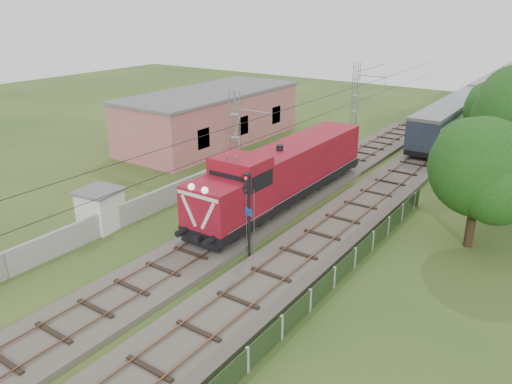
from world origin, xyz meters
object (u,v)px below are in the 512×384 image
Objects in this scene: locomotive at (283,173)px; coach_rake at (509,78)px; signal_post at (248,201)px; relay_hut at (101,209)px.

coach_rake is at bearing 85.14° from locomotive.
signal_post is at bearing -71.51° from locomotive.
locomotive is 59.03m from coach_rake.
locomotive is 8.48m from signal_post.
signal_post is (2.66, -7.97, 1.13)m from locomotive.
relay_hut is at bearing -168.89° from signal_post.
locomotive is 3.61× the size of signal_post.
signal_post is 1.82× the size of relay_hut.
locomotive is 6.57× the size of relay_hut.
locomotive is at bearing 53.35° from relay_hut.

